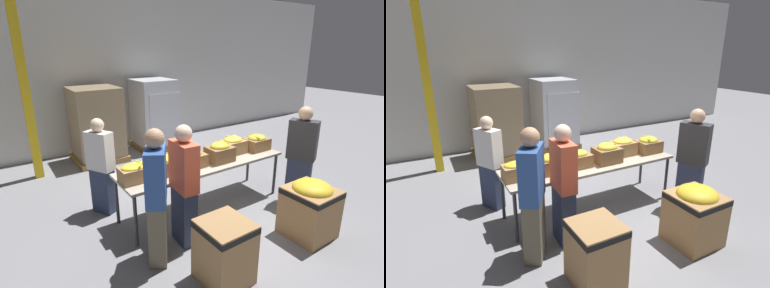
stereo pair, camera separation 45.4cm
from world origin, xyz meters
TOP-DOWN VIEW (x-y plane):
  - ground_plane at (0.00, 0.00)m, footprint 30.00×30.00m
  - wall_back at (0.00, 3.93)m, footprint 16.00×0.08m
  - sorting_table at (0.00, 0.00)m, footprint 2.80×0.79m
  - banana_box_0 at (-1.18, -0.03)m, footprint 0.41×0.32m
  - banana_box_1 at (-0.72, -0.06)m, footprint 0.41×0.31m
  - banana_box_2 at (-0.25, -0.06)m, footprint 0.41×0.27m
  - banana_box_3 at (0.25, -0.09)m, footprint 0.41×0.33m
  - banana_box_4 at (0.68, 0.07)m, footprint 0.41×0.31m
  - banana_box_5 at (1.15, -0.03)m, footprint 0.41×0.33m
  - volunteer_0 at (-1.39, 0.79)m, footprint 0.38×0.46m
  - volunteer_1 at (-1.22, -0.73)m, footprint 0.43×0.51m
  - volunteer_2 at (-0.76, -0.60)m, footprint 0.25×0.46m
  - volunteer_3 at (1.43, -0.76)m, footprint 0.38×0.50m
  - donation_bin_0 at (-0.78, -1.45)m, footprint 0.54×0.54m
  - donation_bin_1 at (0.76, -1.45)m, footprint 0.62×0.62m
  - support_pillar at (-2.05, 2.88)m, footprint 0.16×0.16m
  - pallet_stack_0 at (0.88, 3.16)m, footprint 0.94×0.94m
  - pallet_stack_1 at (0.81, 3.23)m, footprint 1.03×1.03m
  - pallet_stack_2 at (-0.70, 3.15)m, footprint 1.10×1.10m

SIDE VIEW (x-z plane):
  - ground_plane at x=0.00m, z-range 0.00..0.00m
  - donation_bin_0 at x=-0.78m, z-range 0.03..0.77m
  - donation_bin_1 at x=0.76m, z-range 0.02..0.85m
  - pallet_stack_0 at x=0.88m, z-range -0.01..1.46m
  - sorting_table at x=0.00m, z-range 0.34..1.14m
  - volunteer_0 at x=-1.39m, z-range 0.00..1.54m
  - volunteer_2 at x=-0.76m, z-range 0.00..1.64m
  - volunteer_3 at x=1.43m, z-range -0.01..1.65m
  - pallet_stack_2 at x=-0.70m, z-range -0.01..1.68m
  - volunteer_1 at x=-1.22m, z-range -0.01..1.69m
  - pallet_stack_1 at x=0.81m, z-range -0.01..1.76m
  - banana_box_0 at x=-1.18m, z-range 0.79..1.06m
  - banana_box_2 at x=-0.25m, z-range 0.78..1.06m
  - banana_box_5 at x=1.15m, z-range 0.79..1.08m
  - banana_box_1 at x=-0.72m, z-range 0.79..1.08m
  - banana_box_4 at x=0.68m, z-range 0.79..1.09m
  - banana_box_3 at x=0.25m, z-range 0.79..1.11m
  - wall_back at x=0.00m, z-range 0.00..4.00m
  - support_pillar at x=-2.05m, z-range 0.00..4.00m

